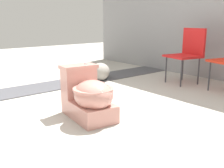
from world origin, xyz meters
TOP-DOWN VIEW (x-y plane):
  - ground_plane at (0.00, 0.00)m, footprint 14.00×14.00m
  - gravel_strip at (-1.31, 0.50)m, footprint 0.56×8.00m
  - toilet at (0.10, -0.02)m, footprint 0.67×0.45m
  - folding_chair_left at (-0.18, 2.01)m, footprint 0.52×0.52m
  - boulder_near at (-1.17, 1.08)m, footprint 0.50×0.51m

SIDE VIEW (x-z plane):
  - ground_plane at x=0.00m, z-range 0.00..0.00m
  - gravel_strip at x=-1.31m, z-range 0.00..0.01m
  - boulder_near at x=-1.17m, z-range 0.00..0.28m
  - toilet at x=0.10m, z-range -0.04..0.48m
  - folding_chair_left at x=-0.18m, z-range 0.09..0.93m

